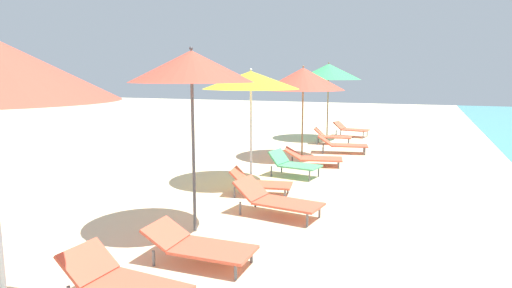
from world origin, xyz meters
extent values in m
cube|color=#D8593F|center=(-0.29, 4.92, 0.45)|extent=(0.42, 0.62, 0.32)
cylinder|color=#59595E|center=(-0.31, 5.17, 0.13)|extent=(0.04, 0.04, 0.26)
cylinder|color=#4C4C51|center=(-0.24, 7.27, 1.19)|extent=(0.05, 0.05, 2.39)
cone|color=#E54C38|center=(-0.24, 7.27, 2.63)|extent=(1.93, 1.93, 0.48)
sphere|color=#4C4C51|center=(-0.24, 7.27, 2.90)|extent=(0.06, 0.06, 0.06)
cube|color=#D8593F|center=(0.98, 8.44, 0.26)|extent=(1.24, 0.82, 0.04)
cube|color=#D8593F|center=(0.22, 8.56, 0.44)|extent=(0.50, 0.70, 0.35)
cylinder|color=#59595E|center=(1.49, 8.63, 0.12)|extent=(0.04, 0.04, 0.24)
cylinder|color=#59595E|center=(1.41, 8.09, 0.12)|extent=(0.04, 0.04, 0.24)
cylinder|color=#59595E|center=(0.21, 8.84, 0.12)|extent=(0.04, 0.04, 0.24)
cylinder|color=#59595E|center=(0.12, 8.30, 0.12)|extent=(0.04, 0.04, 0.24)
cube|color=#D8593F|center=(0.62, 6.20, 0.23)|extent=(1.06, 0.65, 0.04)
cube|color=#D8593F|center=(-0.10, 6.20, 0.36)|extent=(0.41, 0.64, 0.26)
cylinder|color=#59595E|center=(1.05, 6.48, 0.10)|extent=(0.04, 0.04, 0.21)
cylinder|color=#59595E|center=(1.06, 5.93, 0.10)|extent=(0.04, 0.04, 0.21)
cylinder|color=#59595E|center=(-0.13, 6.47, 0.10)|extent=(0.04, 0.04, 0.21)
cylinder|color=#59595E|center=(-0.12, 5.93, 0.10)|extent=(0.04, 0.04, 0.21)
cylinder|color=silver|center=(-0.55, 10.53, 1.09)|extent=(0.05, 0.05, 2.18)
cone|color=yellow|center=(-0.55, 10.53, 2.38)|extent=(2.19, 2.19, 0.40)
sphere|color=silver|center=(-0.55, 10.53, 2.61)|extent=(0.06, 0.06, 0.06)
cube|color=#4CA572|center=(0.36, 11.50, 0.28)|extent=(1.04, 0.80, 0.04)
cube|color=#4CA572|center=(-0.23, 11.60, 0.46)|extent=(0.39, 0.69, 0.34)
cylinder|color=#59595E|center=(0.78, 11.71, 0.13)|extent=(0.04, 0.04, 0.26)
cylinder|color=#59595E|center=(0.68, 11.17, 0.13)|extent=(0.04, 0.04, 0.26)
cylinder|color=#59595E|center=(-0.23, 11.89, 0.13)|extent=(0.04, 0.04, 0.26)
cylinder|color=#59595E|center=(-0.33, 11.34, 0.13)|extent=(0.04, 0.04, 0.26)
cube|color=#D8593F|center=(0.18, 9.66, 0.24)|extent=(1.05, 0.77, 0.04)
cube|color=#D8593F|center=(-0.43, 9.55, 0.40)|extent=(0.42, 0.65, 0.32)
cylinder|color=#59595E|center=(0.51, 9.97, 0.11)|extent=(0.04, 0.04, 0.22)
cylinder|color=#59595E|center=(0.60, 9.47, 0.11)|extent=(0.04, 0.04, 0.22)
cylinder|color=#59595E|center=(-0.51, 9.79, 0.11)|extent=(0.04, 0.04, 0.22)
cylinder|color=#59595E|center=(-0.42, 9.29, 0.11)|extent=(0.04, 0.04, 0.22)
cylinder|color=olive|center=(-0.26, 14.01, 1.02)|extent=(0.05, 0.05, 2.04)
cone|color=#E54C38|center=(-0.26, 14.01, 2.37)|extent=(2.45, 2.45, 0.66)
sphere|color=olive|center=(-0.26, 14.01, 2.72)|extent=(0.06, 0.06, 0.06)
cube|color=#D8593F|center=(0.95, 15.26, 0.26)|extent=(1.25, 0.83, 0.04)
cube|color=#D8593F|center=(0.19, 15.11, 0.41)|extent=(0.54, 0.69, 0.31)
cylinder|color=#59595E|center=(1.37, 15.61, 0.12)|extent=(0.04, 0.04, 0.24)
cylinder|color=#59595E|center=(1.47, 15.10, 0.12)|extent=(0.04, 0.04, 0.24)
cylinder|color=#59595E|center=(0.10, 15.36, 0.12)|extent=(0.04, 0.04, 0.24)
cylinder|color=#59595E|center=(0.20, 14.85, 0.12)|extent=(0.04, 0.04, 0.24)
cube|color=#D8593F|center=(0.55, 13.03, 0.20)|extent=(1.26, 0.88, 0.04)
cube|color=#D8593F|center=(-0.22, 12.87, 0.35)|extent=(0.57, 0.74, 0.28)
cylinder|color=#59595E|center=(0.95, 13.40, 0.09)|extent=(0.04, 0.04, 0.18)
cylinder|color=#59595E|center=(1.07, 12.85, 0.09)|extent=(0.04, 0.04, 0.18)
cylinder|color=#59595E|center=(-0.31, 13.13, 0.09)|extent=(0.04, 0.04, 0.18)
cylinder|color=#59595E|center=(-0.20, 12.58, 0.09)|extent=(0.04, 0.04, 0.18)
cylinder|color=olive|center=(-0.35, 18.10, 1.15)|extent=(0.05, 0.05, 2.29)
cone|color=#3FB266|center=(-0.35, 18.10, 2.59)|extent=(2.46, 2.46, 0.60)
sphere|color=olive|center=(-0.35, 18.10, 2.92)|extent=(0.06, 0.06, 0.06)
cube|color=#D8593F|center=(0.59, 19.09, 0.28)|extent=(1.09, 0.82, 0.04)
cube|color=#D8593F|center=(-0.07, 19.19, 0.44)|extent=(0.46, 0.72, 0.30)
cylinder|color=#59595E|center=(1.03, 19.31, 0.13)|extent=(0.04, 0.04, 0.26)
cylinder|color=#59595E|center=(0.95, 18.74, 0.13)|extent=(0.04, 0.04, 0.26)
cylinder|color=#59595E|center=(-0.06, 19.48, 0.13)|extent=(0.04, 0.04, 0.26)
cylinder|color=#59595E|center=(-0.14, 18.91, 0.13)|extent=(0.04, 0.04, 0.26)
cube|color=#D8593F|center=(0.27, 16.94, 0.27)|extent=(1.06, 0.69, 0.04)
cube|color=#D8593F|center=(-0.39, 16.87, 0.43)|extent=(0.41, 0.61, 0.32)
cylinder|color=#59595E|center=(0.64, 17.23, 0.12)|extent=(0.04, 0.04, 0.25)
cylinder|color=#59595E|center=(0.69, 16.75, 0.12)|extent=(0.04, 0.04, 0.25)
cylinder|color=#59595E|center=(-0.46, 17.10, 0.12)|extent=(0.04, 0.04, 0.25)
cylinder|color=#59595E|center=(-0.40, 16.62, 0.12)|extent=(0.04, 0.04, 0.25)
camera|label=1|loc=(3.11, 1.26, 2.52)|focal=30.91mm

